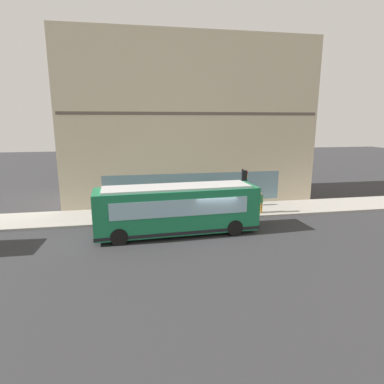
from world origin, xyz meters
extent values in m
plane|color=#2D2D30|center=(0.00, 0.00, 0.00)|extent=(120.00, 120.00, 0.00)
cube|color=#9E9991|center=(4.56, 0.00, 0.07)|extent=(3.91, 40.00, 0.15)
cube|color=beige|center=(10.21, 0.00, 6.84)|extent=(7.39, 20.97, 13.69)
cube|color=brown|center=(6.66, 0.00, 7.53)|extent=(0.36, 20.55, 0.24)
cube|color=slate|center=(6.56, 0.00, 1.60)|extent=(0.12, 14.68, 2.40)
cube|color=#197247|center=(0.31, 2.26, 1.60)|extent=(3.00, 10.11, 2.70)
cube|color=silver|center=(0.31, 2.26, 3.01)|extent=(2.58, 9.10, 0.12)
cube|color=#8CB2C6|center=(0.06, 7.23, 2.05)|extent=(2.20, 0.19, 1.20)
cube|color=#8CB2C6|center=(1.58, 2.32, 2.00)|extent=(0.48, 8.19, 1.00)
cube|color=#8CB2C6|center=(-0.96, 2.19, 2.00)|extent=(0.48, 8.19, 1.00)
cube|color=black|center=(0.31, 2.26, 0.43)|extent=(3.05, 10.16, 0.20)
cylinder|color=black|center=(1.28, 5.91, 0.50)|extent=(0.35, 1.01, 1.00)
cylinder|color=black|center=(-1.02, 5.79, 0.50)|extent=(0.35, 1.01, 1.00)
cylinder|color=black|center=(1.63, -1.08, 0.50)|extent=(0.35, 1.01, 1.00)
cylinder|color=black|center=(-0.66, -1.20, 0.50)|extent=(0.35, 1.01, 1.00)
cylinder|color=black|center=(3.18, -2.93, 1.86)|extent=(0.14, 0.14, 3.41)
cube|color=black|center=(3.18, -3.12, 3.01)|extent=(0.32, 0.24, 0.90)
sphere|color=red|center=(3.18, -3.25, 3.29)|extent=(0.20, 0.20, 0.20)
sphere|color=yellow|center=(3.18, -3.25, 3.01)|extent=(0.20, 0.20, 0.20)
sphere|color=green|center=(3.18, -3.25, 2.73)|extent=(0.20, 0.20, 0.20)
cylinder|color=gold|center=(4.34, 0.56, 0.43)|extent=(0.24, 0.24, 0.55)
sphere|color=gold|center=(4.34, 0.56, 0.78)|extent=(0.22, 0.22, 0.22)
cylinder|color=gold|center=(4.34, 0.39, 0.48)|extent=(0.10, 0.12, 0.10)
cylinder|color=gold|center=(4.51, 0.56, 0.48)|extent=(0.12, 0.10, 0.10)
cylinder|color=gold|center=(3.44, -4.50, 0.52)|extent=(0.14, 0.14, 0.75)
cylinder|color=gold|center=(3.27, -4.57, 0.52)|extent=(0.14, 0.14, 0.75)
cylinder|color=#3F8C4C|center=(3.36, -4.53, 1.19)|extent=(0.32, 0.32, 0.59)
sphere|color=beige|center=(3.36, -4.53, 1.59)|extent=(0.20, 0.20, 0.20)
cylinder|color=#3359A5|center=(5.38, -4.63, 0.57)|extent=(0.14, 0.14, 0.85)
cylinder|color=#3359A5|center=(5.43, -4.45, 0.57)|extent=(0.14, 0.14, 0.85)
cylinder|color=#3F8C4C|center=(5.40, -4.54, 1.34)|extent=(0.32, 0.32, 0.67)
sphere|color=#9E704C|center=(5.40, -4.54, 1.79)|extent=(0.23, 0.23, 0.23)
cube|color=#263F99|center=(3.79, -1.58, 0.60)|extent=(0.44, 0.40, 0.90)
cube|color=#8CB2C6|center=(3.79, -1.79, 0.78)|extent=(0.35, 0.03, 0.30)
camera|label=1|loc=(-18.79, 4.78, 6.98)|focal=29.98mm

